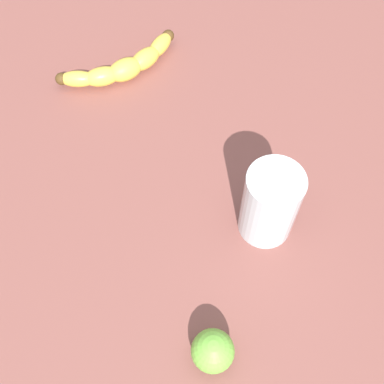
% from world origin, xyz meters
% --- Properties ---
extents(wooden_tabletop, '(1.20, 1.20, 0.03)m').
position_xyz_m(wooden_tabletop, '(0.00, 0.00, 0.01)').
color(wooden_tabletop, brown).
rests_on(wooden_tabletop, ground).
extents(banana, '(0.17, 0.15, 0.04)m').
position_xyz_m(banana, '(-0.17, -0.13, 0.05)').
color(banana, yellow).
rests_on(banana, wooden_tabletop).
extents(smoothie_glass, '(0.07, 0.07, 0.12)m').
position_xyz_m(smoothie_glass, '(0.02, 0.17, 0.09)').
color(smoothie_glass, silver).
rests_on(smoothie_glass, wooden_tabletop).
extents(lime_fruit, '(0.05, 0.05, 0.05)m').
position_xyz_m(lime_fruit, '(0.22, 0.15, 0.06)').
color(lime_fruit, '#75C142').
rests_on(lime_fruit, wooden_tabletop).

